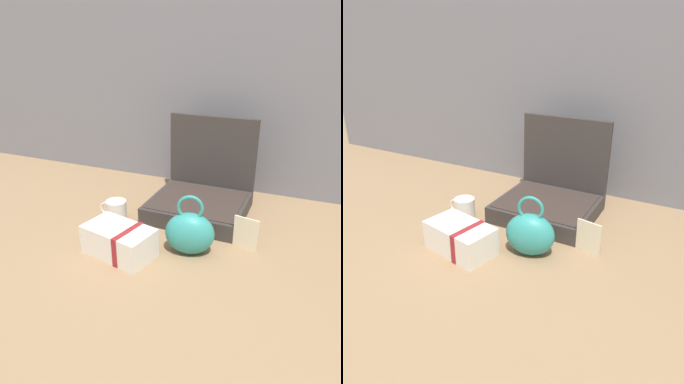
{
  "view_description": "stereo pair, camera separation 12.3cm",
  "coord_description": "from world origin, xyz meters",
  "views": [
    {
      "loc": [
        0.46,
        -1.06,
        0.69
      ],
      "look_at": [
        0.03,
        -0.02,
        0.19
      ],
      "focal_mm": 33.39,
      "sensor_mm": 36.0,
      "label": 1
    },
    {
      "loc": [
        0.57,
        -1.01,
        0.69
      ],
      "look_at": [
        0.03,
        -0.02,
        0.19
      ],
      "focal_mm": 33.39,
      "sensor_mm": 36.0,
      "label": 2
    }
  ],
  "objects": [
    {
      "name": "back_wall",
      "position": [
        0.0,
        0.58,
        0.7
      ],
      "size": [
        3.2,
        0.06,
        1.4
      ],
      "primitive_type": "cube",
      "color": "slate",
      "rests_on": "ground_plane"
    },
    {
      "name": "coffee_mug",
      "position": [
        -0.24,
        0.04,
        0.04
      ],
      "size": [
        0.12,
        0.08,
        0.08
      ],
      "color": "silver",
      "rests_on": "ground_plane"
    },
    {
      "name": "ground_plane",
      "position": [
        0.0,
        0.0,
        0.0
      ],
      "size": [
        6.0,
        6.0,
        0.0
      ],
      "primitive_type": "plane",
      "color": "#8C6D4C"
    },
    {
      "name": "open_suitcase",
      "position": [
        0.05,
        0.26,
        0.08
      ],
      "size": [
        0.38,
        0.36,
        0.38
      ],
      "color": "#332D2B",
      "rests_on": "ground_plane"
    },
    {
      "name": "cream_toiletry_bag",
      "position": [
        -0.1,
        -0.17,
        0.05
      ],
      "size": [
        0.26,
        0.18,
        0.11
      ],
      "color": "silver",
      "rests_on": "ground_plane"
    },
    {
      "name": "info_card_left",
      "position": [
        0.29,
        0.04,
        0.06
      ],
      "size": [
        0.09,
        0.02,
        0.12
      ],
      "primitive_type": "cube",
      "rotation": [
        0.0,
        0.0,
        -0.19
      ],
      "color": "beige",
      "rests_on": "ground_plane"
    },
    {
      "name": "teal_pouch_handbag",
      "position": [
        0.12,
        -0.07,
        0.08
      ],
      "size": [
        0.19,
        0.14,
        0.22
      ],
      "color": "teal",
      "rests_on": "ground_plane"
    }
  ]
}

